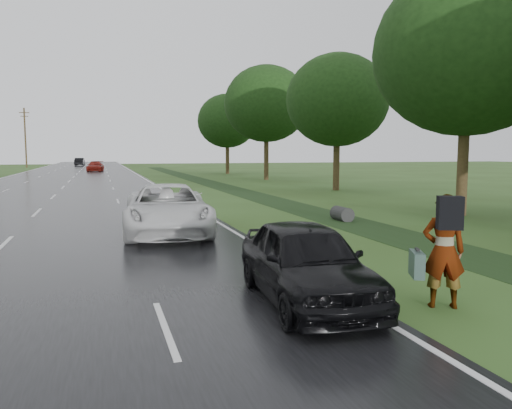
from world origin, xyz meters
name	(u,v)px	position (x,y,z in m)	size (l,w,h in m)	color
road	(72,179)	(0.00, 45.00, 0.02)	(14.00, 180.00, 0.04)	black
edge_stripe_east	(142,177)	(6.75, 45.00, 0.04)	(0.12, 180.00, 0.01)	silver
center_line	(72,178)	(0.00, 45.00, 0.04)	(0.12, 180.00, 0.01)	silver
drainage_ditch	(269,199)	(11.50, 18.71, 0.04)	(2.20, 120.00, 0.56)	black
utility_pole_distant	(25,137)	(-9.20, 85.00, 5.20)	(1.60, 0.26, 10.00)	#3D2C19
tree_east_b	(468,51)	(17.00, 10.00, 6.68)	(7.60, 7.60, 10.11)	#3D2C19
tree_east_c	(337,100)	(18.20, 24.00, 6.14)	(7.00, 7.00, 9.29)	#3D2C19
tree_east_d	(266,104)	(17.80, 38.00, 7.15)	(8.00, 8.00, 10.76)	#3D2C19
tree_east_f	(227,121)	(17.50, 52.00, 6.37)	(7.20, 7.20, 9.62)	#3D2C19
pedestrian	(442,249)	(8.11, -0.26, 1.00)	(0.94, 0.99, 1.93)	#A5998C
white_pickup	(167,209)	(4.66, 8.64, 0.82)	(2.60, 5.64, 1.57)	silver
dark_sedan	(306,262)	(6.00, 0.62, 0.74)	(1.66, 4.13, 1.41)	black
far_car_red	(95,166)	(2.04, 63.53, 0.73)	(1.93, 4.76, 1.38)	maroon
far_car_dark	(80,162)	(-1.01, 93.88, 0.79)	(1.58, 4.52, 1.49)	black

